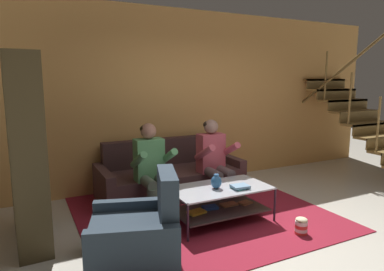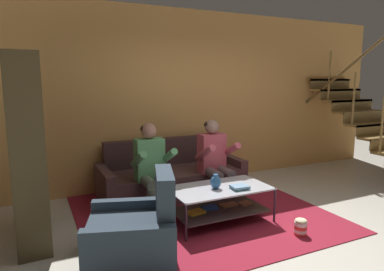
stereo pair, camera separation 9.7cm
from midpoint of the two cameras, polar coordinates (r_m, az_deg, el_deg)
name	(u,v)px [view 1 (the left image)]	position (r m, az deg, el deg)	size (l,w,h in m)	color
ground	(274,237)	(4.13, 12.87, -16.20)	(16.80, 16.80, 0.00)	beige
back_partition	(182,98)	(5.84, -2.21, 6.25)	(8.40, 0.12, 2.90)	tan
staircase_run	(361,116)	(7.05, 26.00, 2.96)	(1.09, 2.83, 2.89)	olive
couch	(169,177)	(5.33, -4.30, -6.94)	(2.16, 0.92, 0.83)	#482E2E
person_seated_left	(152,165)	(4.58, -7.33, -4.93)	(0.50, 0.58, 1.19)	#505B4A
person_seated_right	(214,158)	(4.97, 3.18, -3.73)	(0.50, 0.58, 1.19)	#604C4D
coffee_table	(219,199)	(4.34, 3.93, -10.48)	(1.23, 0.69, 0.44)	#B1B6BF
area_rug	(196,209)	(4.81, 0.09, -12.12)	(3.12, 3.17, 0.01)	maroon
vase	(216,182)	(4.22, 3.40, -7.71)	(0.13, 0.13, 0.18)	#2A598C
book_stack	(240,187)	(4.26, 7.38, -8.46)	(0.24, 0.20, 0.04)	teal
bookshelf	(24,179)	(4.09, -26.79, -6.45)	(0.36, 1.13, 2.03)	#42351E
armchair	(138,235)	(3.49, -9.77, -15.98)	(1.04, 1.04, 0.90)	#2C3947
popcorn_tub	(301,226)	(4.23, 17.09, -14.22)	(0.14, 0.14, 0.21)	red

